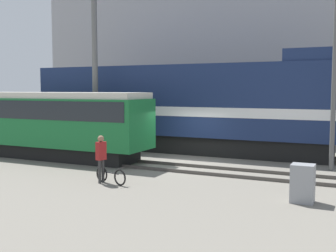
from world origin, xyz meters
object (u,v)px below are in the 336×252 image
at_px(person, 101,154).
at_px(utility_pole_center, 335,58).
at_px(bicycle, 111,176).
at_px(signal_box, 303,183).
at_px(utility_pole_left, 95,72).
at_px(streetcar, 45,120).
at_px(freight_locomotive, 183,107).

height_order(person, utility_pole_center, utility_pole_center).
distance_m(bicycle, signal_box, 6.85).
distance_m(utility_pole_left, utility_pole_center, 12.30).
bearing_deg(utility_pole_center, utility_pole_left, 180.00).
height_order(streetcar, person, streetcar).
height_order(bicycle, utility_pole_center, utility_pole_center).
distance_m(freight_locomotive, signal_box, 11.57).
height_order(bicycle, signal_box, signal_box).
relative_size(streetcar, bicycle, 7.36).
bearing_deg(freight_locomotive, streetcar, -137.45).
distance_m(freight_locomotive, person, 8.95).
bearing_deg(bicycle, utility_pole_center, 40.77).
xyz_separation_m(freight_locomotive, utility_pole_left, (-4.15, -2.54, 1.90)).
relative_size(person, utility_pole_left, 0.20).
bearing_deg(signal_box, utility_pole_left, 153.85).
bearing_deg(utility_pole_left, streetcar, -118.42).
bearing_deg(person, utility_pole_center, 39.51).
height_order(freight_locomotive, signal_box, freight_locomotive).
bearing_deg(utility_pole_center, bicycle, -139.23).
height_order(utility_pole_left, utility_pole_center, utility_pole_center).
xyz_separation_m(bicycle, utility_pole_center, (7.23, 6.24, 4.52)).
bearing_deg(freight_locomotive, signal_box, -47.26).
distance_m(freight_locomotive, streetcar, 7.53).
distance_m(freight_locomotive, utility_pole_left, 5.22).
bearing_deg(freight_locomotive, person, -86.63).
relative_size(bicycle, utility_pole_center, 0.16).
relative_size(utility_pole_left, signal_box, 7.40).
bearing_deg(utility_pole_center, streetcar, -169.48).
bearing_deg(person, freight_locomotive, 93.37).
relative_size(freight_locomotive, utility_pole_left, 2.00).
distance_m(streetcar, person, 7.16).
relative_size(person, utility_pole_center, 0.19).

